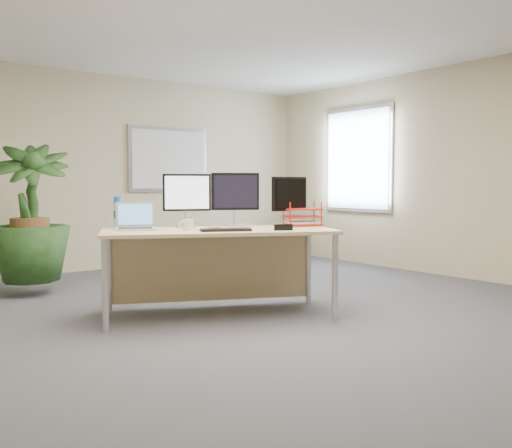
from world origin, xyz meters
TOP-DOWN VIEW (x-y plane):
  - floor at (0.00, 0.00)m, footprint 8.00×8.00m
  - back_wall at (0.00, 4.00)m, footprint 7.00×0.04m
  - right_wall at (3.50, 0.00)m, footprint 0.04×8.00m
  - whiteboard at (1.20, 3.97)m, footprint 1.30×0.04m
  - window at (3.47, 2.30)m, footprint 0.04×1.30m
  - desk at (-0.06, 0.77)m, footprint 2.21×1.63m
  - floor_plant at (-1.17, 2.69)m, footprint 1.09×1.09m
  - monitor_left at (-0.20, 1.05)m, footprint 0.42×0.22m
  - monitor_right at (0.23, 0.87)m, footprint 0.43×0.23m
  - monitor_dark at (0.69, 0.61)m, footprint 0.43×0.19m
  - laptop at (-0.71, 1.08)m, footprint 0.44×0.41m
  - keyboard at (-0.16, 0.46)m, footprint 0.45×0.31m
  - coffee_mug at (-0.39, 0.71)m, footprint 0.12×0.09m
  - spiral_notebook at (-0.16, 0.65)m, footprint 0.36×0.34m
  - orange_pen at (-0.15, 0.67)m, footprint 0.13×0.02m
  - yellow_highlighter at (0.03, 0.52)m, footprint 0.12×0.06m
  - water_bottle at (-0.76, 1.34)m, footprint 0.07×0.07m
  - letter_tray at (0.79, 0.54)m, footprint 0.42×0.38m
  - stapler at (0.28, 0.22)m, footprint 0.17×0.11m

SIDE VIEW (x-z plane):
  - floor at x=0.00m, z-range 0.00..0.00m
  - desk at x=-0.06m, z-range 0.22..1.01m
  - floor_plant at x=-1.17m, z-range 0.00..1.50m
  - spiral_notebook at x=-0.16m, z-range 0.78..0.80m
  - yellow_highlighter at x=0.03m, z-range 0.78..0.80m
  - keyboard at x=-0.16m, z-range 0.78..0.81m
  - orange_pen at x=-0.15m, z-range 0.80..0.81m
  - stapler at x=0.28m, z-range 0.78..0.84m
  - coffee_mug at x=-0.39m, z-range 0.78..0.88m
  - laptop at x=-0.71m, z-range 0.72..0.97m
  - letter_tray at x=0.79m, z-range 0.78..0.94m
  - water_bottle at x=-0.76m, z-range 0.78..1.07m
  - monitor_dark at x=0.69m, z-range 0.82..1.29m
  - monitor_left at x=-0.20m, z-range 0.82..1.32m
  - monitor_right at x=0.23m, z-range 0.82..1.33m
  - back_wall at x=0.00m, z-range 0.00..2.70m
  - right_wall at x=3.50m, z-range 0.00..2.70m
  - whiteboard at x=1.20m, z-range 1.07..2.02m
  - window at x=3.47m, z-range 0.77..2.33m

